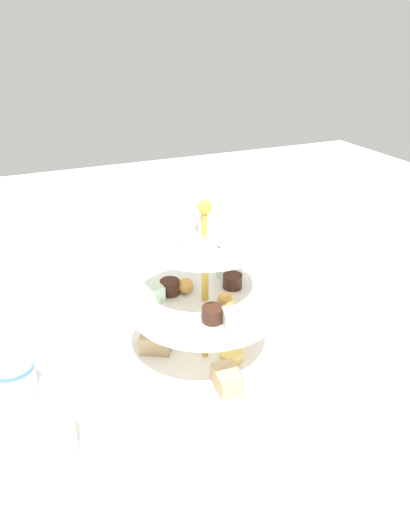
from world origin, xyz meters
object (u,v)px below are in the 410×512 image
object	(u,v)px
water_glass_tall_right	(214,252)
tiered_serving_stand	(205,313)
teacup_with_saucer	(15,379)
butter_knife_right	(62,304)
butter_knife_left	(396,347)
water_glass_short_left	(48,439)

from	to	relation	value
water_glass_tall_right	tiered_serving_stand	bearing A→B (deg)	-117.12
water_glass_tall_right	teacup_with_saucer	world-z (taller)	water_glass_tall_right
water_glass_tall_right	butter_knife_right	xyz separation A→B (m)	(-0.31, 0.02, -0.06)
water_glass_tall_right	teacup_with_saucer	size ratio (longest dim) A/B	1.37
tiered_serving_stand	butter_knife_right	size ratio (longest dim) A/B	1.61
water_glass_tall_right	butter_knife_left	size ratio (longest dim) A/B	0.72
water_glass_short_left	teacup_with_saucer	distance (m)	0.15
water_glass_tall_right	water_glass_short_left	size ratio (longest dim) A/B	1.58
tiered_serving_stand	water_glass_short_left	size ratio (longest dim) A/B	3.51
butter_knife_left	water_glass_tall_right	bearing A→B (deg)	43.67
water_glass_tall_right	butter_knife_right	bearing A→B (deg)	176.30
butter_knife_left	butter_knife_right	xyz separation A→B (m)	(-0.49, 0.35, 0.00)
water_glass_tall_right	butter_knife_left	xyz separation A→B (m)	(0.18, -0.33, -0.06)
tiered_serving_stand	water_glass_tall_right	distance (m)	0.27
tiered_serving_stand	water_glass_tall_right	bearing A→B (deg)	62.88
water_glass_short_left	butter_knife_left	world-z (taller)	water_glass_short_left
teacup_with_saucer	butter_knife_right	world-z (taller)	teacup_with_saucer
water_glass_short_left	butter_knife_right	distance (m)	0.37
water_glass_tall_right	butter_knife_left	distance (m)	0.38
water_glass_short_left	butter_knife_right	xyz separation A→B (m)	(0.06, 0.36, -0.04)
water_glass_short_left	butter_knife_right	world-z (taller)	water_glass_short_left
butter_knife_left	tiered_serving_stand	bearing A→B (deg)	87.73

